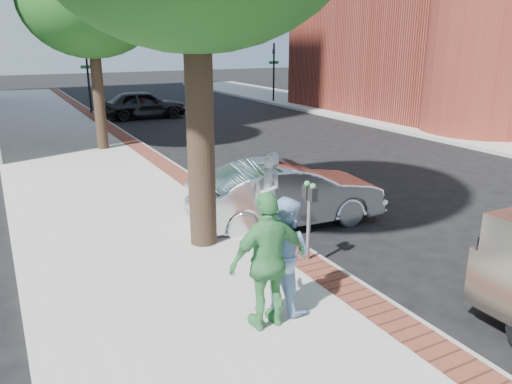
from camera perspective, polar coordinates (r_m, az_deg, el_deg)
ground at (r=8.76m, az=2.55°, el=-10.17°), size 120.00×120.00×0.00m
sidewalk at (r=15.42m, az=-17.69°, el=1.44°), size 5.00×60.00×0.15m
brick_strip at (r=15.90m, az=-9.93°, el=2.76°), size 0.60×60.00×0.01m
curb at (r=16.03m, az=-8.72°, el=2.63°), size 0.10×60.00×0.15m
sidewalk_far at (r=23.94m, az=23.42°, el=6.18°), size 5.00×60.00×0.15m
signal_near at (r=29.17m, az=-18.67°, el=12.71°), size 0.70×0.15×3.80m
signal_far at (r=33.14m, az=2.04°, el=13.97°), size 0.70×0.15×3.80m
tree_far at (r=19.07m, az=-18.46°, el=20.10°), size 4.80×4.80×7.14m
parking_meter at (r=8.86m, az=6.11°, el=-1.47°), size 0.12×0.32×1.47m
person_gray at (r=9.89m, az=1.58°, el=-0.45°), size 0.44×0.65×1.76m
person_officer at (r=7.33m, az=3.34°, el=-7.04°), size 0.89×1.01×1.73m
person_green at (r=6.82m, az=1.43°, el=-7.90°), size 1.15×0.48×1.96m
sedan_silver at (r=11.14m, az=3.57°, el=-0.17°), size 4.49×2.02×1.43m
bg_car at (r=27.36m, az=-12.72°, el=9.76°), size 4.47×2.07×1.48m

